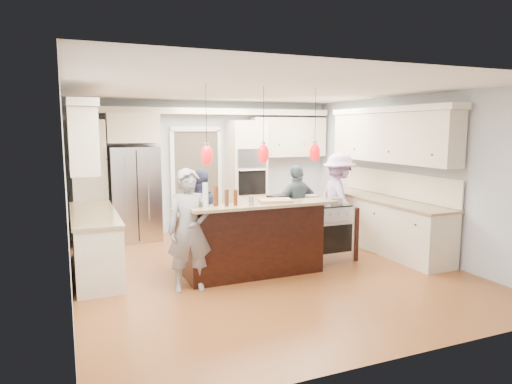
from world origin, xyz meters
TOP-DOWN VIEW (x-y plane):
  - ground_plane at (0.00, 0.00)m, footprint 6.00×6.00m
  - room_shell at (0.00, 0.00)m, footprint 5.54×6.04m
  - refrigerator at (-1.55, 2.64)m, footprint 0.90×0.70m
  - oven_column at (0.75, 2.67)m, footprint 0.72×0.69m
  - back_upper_cabinets at (-0.75, 2.76)m, footprint 5.30×0.61m
  - right_counter_run at (2.44, 0.30)m, footprint 0.64×3.10m
  - left_cabinets at (-2.44, 0.80)m, footprint 0.64×2.30m
  - kitchen_island at (-0.25, 0.07)m, footprint 2.10×1.46m
  - island_range at (1.16, 0.15)m, footprint 0.82×0.71m
  - pendant_lights at (-0.25, -0.51)m, footprint 1.75×0.15m
  - person_bar_end at (-1.28, -0.45)m, footprint 0.64×0.47m
  - person_far_left at (-0.75, 1.02)m, footprint 0.75×0.60m
  - person_far_right at (1.00, 0.85)m, footprint 0.91×0.45m
  - person_range_side at (1.93, 0.96)m, footprint 0.78×1.17m
  - floor_rug at (2.40, 0.15)m, footprint 0.87×1.10m
  - water_bottle at (-1.07, -0.49)m, footprint 0.08×0.08m
  - beer_bottle_a at (-0.80, -0.55)m, footprint 0.06×0.06m
  - beer_bottle_b at (-0.66, -0.53)m, footprint 0.06×0.06m
  - beer_bottle_c at (-0.92, -0.47)m, footprint 0.09×0.09m
  - drink_can at (-0.46, -0.60)m, footprint 0.08×0.08m
  - cutting_board at (-0.05, -0.47)m, footprint 0.51×0.41m
  - pot_large at (0.97, 0.26)m, footprint 0.23×0.23m
  - pot_small at (1.34, 0.09)m, footprint 0.19×0.19m

SIDE VIEW (x-z plane):
  - ground_plane at x=0.00m, z-range 0.00..0.00m
  - floor_rug at x=2.40m, z-range 0.00..0.01m
  - island_range at x=1.16m, z-range 0.00..0.92m
  - kitchen_island at x=-0.25m, z-range -0.08..1.04m
  - person_far_left at x=-0.75m, z-range 0.00..1.46m
  - person_far_right at x=1.00m, z-range 0.00..1.50m
  - person_bar_end at x=-1.28m, z-range 0.00..1.63m
  - person_range_side at x=1.93m, z-range 0.00..1.69m
  - refrigerator at x=-1.55m, z-range 0.00..1.80m
  - pot_small at x=1.34m, z-range 0.92..1.02m
  - pot_large at x=0.97m, z-range 0.92..1.06m
  - right_counter_run at x=2.44m, z-range -0.20..2.31m
  - left_cabinets at x=-2.44m, z-range -0.20..2.31m
  - cutting_board at x=-0.05m, z-range 1.12..1.15m
  - oven_column at x=0.75m, z-range 0.00..2.30m
  - drink_can at x=-0.46m, z-range 1.12..1.25m
  - beer_bottle_b at x=-0.66m, z-range 1.12..1.33m
  - beer_bottle_a at x=-0.80m, z-range 1.12..1.34m
  - beer_bottle_c at x=-0.92m, z-range 1.12..1.39m
  - water_bottle at x=-1.07m, z-range 1.12..1.44m
  - back_upper_cabinets at x=-0.75m, z-range 0.40..2.94m
  - pendant_lights at x=-0.25m, z-range 1.29..2.32m
  - room_shell at x=0.00m, z-range 0.46..3.18m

